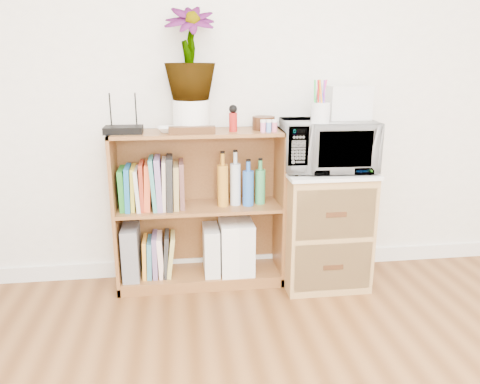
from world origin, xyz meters
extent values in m
cube|color=white|center=(0.00, 2.24, 0.05)|extent=(4.00, 0.02, 0.10)
cube|color=brown|center=(-0.35, 2.10, 0.47)|extent=(1.00, 0.30, 0.95)
cube|color=#9E7542|center=(0.40, 2.02, 0.35)|extent=(0.50, 0.45, 0.70)
imported|color=white|center=(0.40, 2.02, 0.87)|extent=(0.54, 0.38, 0.29)
cylinder|color=silver|center=(0.31, 1.91, 1.07)|extent=(0.10, 0.10, 0.11)
cube|color=silver|center=(0.52, 2.08, 1.11)|extent=(0.24, 0.20, 0.19)
cube|color=black|center=(-0.76, 2.08, 0.97)|extent=(0.21, 0.14, 0.04)
imported|color=white|center=(-0.51, 2.07, 0.97)|extent=(0.13, 0.13, 0.03)
cylinder|color=white|center=(-0.38, 2.12, 1.04)|extent=(0.21, 0.21, 0.18)
imported|color=#35702D|center=(-0.38, 2.12, 1.38)|extent=(0.28, 0.28, 0.51)
cube|color=#39200F|center=(-0.39, 2.00, 0.97)|extent=(0.26, 0.06, 0.04)
cylinder|color=#9E1713|center=(-0.15, 2.06, 1.00)|extent=(0.05, 0.05, 0.11)
cylinder|color=#341A0E|center=(0.04, 2.11, 0.99)|extent=(0.13, 0.13, 0.08)
cube|color=pink|center=(0.05, 2.01, 0.98)|extent=(0.11, 0.04, 0.06)
cube|color=slate|center=(-0.77, 2.10, 0.23)|extent=(0.10, 0.26, 0.32)
cube|color=silver|center=(-0.29, 2.09, 0.22)|extent=(0.09, 0.23, 0.29)
cube|color=white|center=(-0.18, 2.09, 0.23)|extent=(0.10, 0.26, 0.33)
cube|color=silver|center=(-0.08, 2.09, 0.23)|extent=(0.10, 0.26, 0.32)
cube|color=#228129|center=(-0.79, 2.10, 0.62)|extent=(0.03, 0.20, 0.24)
cube|color=#1A609D|center=(-0.76, 2.10, 0.63)|extent=(0.03, 0.20, 0.26)
cube|color=gold|center=(-0.73, 2.10, 0.63)|extent=(0.03, 0.20, 0.25)
cube|color=silver|center=(-0.71, 2.10, 0.62)|extent=(0.03, 0.20, 0.24)
cube|color=#A02F1B|center=(-0.68, 2.10, 0.64)|extent=(0.02, 0.20, 0.28)
cube|color=#EA5629|center=(-0.65, 2.10, 0.64)|extent=(0.05, 0.20, 0.27)
cube|color=teal|center=(-0.62, 2.10, 0.65)|extent=(0.04, 0.20, 0.30)
cube|color=#83679B|center=(-0.58, 2.10, 0.65)|extent=(0.04, 0.20, 0.31)
cube|color=beige|center=(-0.55, 2.10, 0.65)|extent=(0.03, 0.20, 0.29)
cube|color=black|center=(-0.52, 2.10, 0.65)|extent=(0.04, 0.20, 0.31)
cube|color=tan|center=(-0.48, 2.10, 0.63)|extent=(0.04, 0.20, 0.26)
cube|color=brown|center=(-0.45, 2.10, 0.64)|extent=(0.03, 0.20, 0.27)
cylinder|color=#C38124|center=(-0.21, 2.10, 0.66)|extent=(0.07, 0.07, 0.32)
cylinder|color=silver|center=(-0.13, 2.10, 0.66)|extent=(0.06, 0.06, 0.32)
cylinder|color=blue|center=(-0.06, 2.10, 0.64)|extent=(0.07, 0.07, 0.27)
cylinder|color=#379857|center=(0.02, 2.10, 0.63)|extent=(0.06, 0.06, 0.27)
cube|color=orange|center=(-0.69, 2.10, 0.19)|extent=(0.03, 0.19, 0.24)
cube|color=teal|center=(-0.66, 2.10, 0.18)|extent=(0.04, 0.19, 0.23)
cube|color=slate|center=(-0.63, 2.10, 0.20)|extent=(0.03, 0.19, 0.26)
cube|color=#FFD5C6|center=(-0.59, 2.10, 0.20)|extent=(0.04, 0.19, 0.25)
cube|color=#2A2A2A|center=(-0.56, 2.10, 0.20)|extent=(0.05, 0.19, 0.26)
cube|color=tan|center=(-0.53, 2.10, 0.20)|extent=(0.06, 0.19, 0.25)
camera|label=1|loc=(-0.46, -0.59, 1.35)|focal=35.00mm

